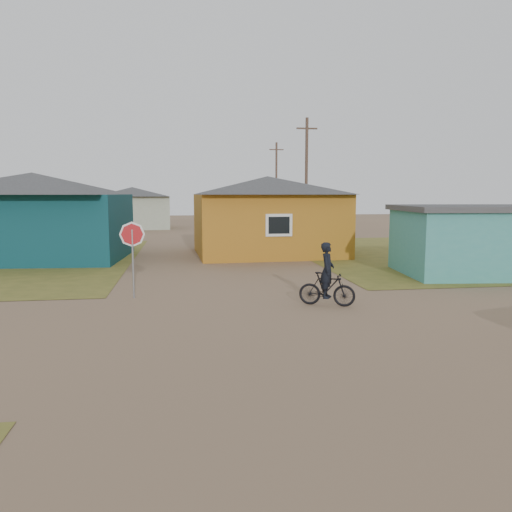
{
  "coord_description": "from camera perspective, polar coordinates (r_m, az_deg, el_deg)",
  "views": [
    {
      "loc": [
        -1.75,
        -10.75,
        3.05
      ],
      "look_at": [
        0.29,
        3.0,
        1.3
      ],
      "focal_mm": 35.0,
      "sensor_mm": 36.0,
      "label": 1
    }
  ],
  "objects": [
    {
      "name": "grass_ne",
      "position": [
        28.66,
        24.96,
        0.4
      ],
      "size": [
        20.0,
        18.0,
        0.0
      ],
      "primitive_type": "cube",
      "color": "olive",
      "rests_on": "ground"
    },
    {
      "name": "shed_turquoise",
      "position": [
        20.67,
        24.59,
        1.7
      ],
      "size": [
        6.71,
        4.93,
        2.6
      ],
      "color": "teal",
      "rests_on": "ground"
    },
    {
      "name": "utility_pole_far",
      "position": [
        49.63,
        2.34,
        8.42
      ],
      "size": [
        1.4,
        0.2,
        8.0
      ],
      "color": "brown",
      "rests_on": "ground"
    },
    {
      "name": "house_yellow",
      "position": [
        25.13,
        1.31,
        4.78
      ],
      "size": [
        7.72,
        6.76,
        3.9
      ],
      "color": "#AB6C1A",
      "rests_on": "ground"
    },
    {
      "name": "utility_pole_near",
      "position": [
        33.79,
        5.77,
        8.98
      ],
      "size": [
        1.4,
        0.2,
        8.0
      ],
      "color": "brown",
      "rests_on": "ground"
    },
    {
      "name": "stop_sign",
      "position": [
        14.87,
        -13.95,
        1.61
      ],
      "size": [
        0.72,
        0.23,
        2.24
      ],
      "color": "gray",
      "rests_on": "ground"
    },
    {
      "name": "cyclist",
      "position": [
        13.71,
        8.12,
        -3.05
      ],
      "size": [
        1.58,
        1.03,
        1.74
      ],
      "color": "black",
      "rests_on": "ground"
    },
    {
      "name": "house_teal",
      "position": [
        25.19,
        -24.04,
        4.29
      ],
      "size": [
        8.93,
        7.08,
        4.0
      ],
      "color": "#0A343C",
      "rests_on": "ground"
    },
    {
      "name": "ground",
      "position": [
        11.31,
        0.79,
        -8.46
      ],
      "size": [
        120.0,
        120.0,
        0.0
      ],
      "primitive_type": "plane",
      "color": "#82654B"
    },
    {
      "name": "house_pale_north",
      "position": [
        58.07,
        -20.7,
        5.43
      ],
      "size": [
        6.28,
        5.81,
        3.4
      ],
      "color": "#A5AD95",
      "rests_on": "ground"
    },
    {
      "name": "house_pale_west",
      "position": [
        44.97,
        -13.92,
        5.44
      ],
      "size": [
        7.04,
        6.15,
        3.6
      ],
      "color": "#A5AD95",
      "rests_on": "ground"
    },
    {
      "name": "house_beige_east",
      "position": [
        52.11,
        4.63,
        5.83
      ],
      "size": [
        6.95,
        6.05,
        3.6
      ],
      "color": "gray",
      "rests_on": "ground"
    }
  ]
}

